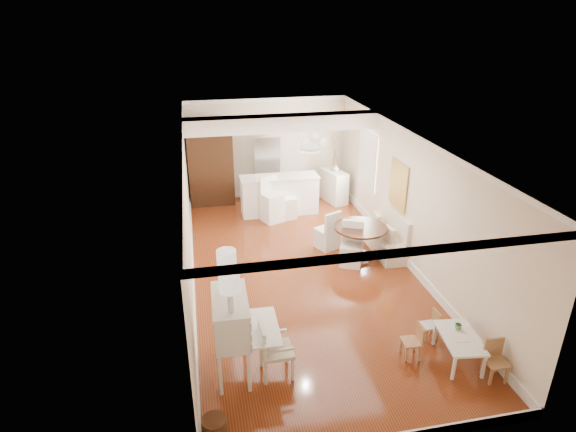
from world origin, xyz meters
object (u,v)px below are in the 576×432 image
object	(u,v)px
wicker_basket	(215,429)
breakfast_counter	(279,195)
slip_chair_near	(351,245)
slip_chair_far	(327,229)
kids_chair_c	(496,361)
fridge	(279,168)
kids_chair_a	(412,341)
kids_table	(458,349)
pantry_cabinet	(211,164)
bar_stool_right	(289,202)
gustavian_armchair	(276,349)
bar_stool_left	(272,200)
sideboard	(334,186)
dining_table	(360,243)
secretary_bureau	(232,336)
kids_chair_b	(430,325)

from	to	relation	value
wicker_basket	breakfast_counter	distance (m)	7.37
slip_chair_near	slip_chair_far	world-z (taller)	slip_chair_near
kids_chair_c	fridge	distance (m)	8.04
kids_chair_a	slip_chair_far	bearing A→B (deg)	-172.82
kids_table	pantry_cabinet	bearing A→B (deg)	114.29
slip_chair_far	bar_stool_right	distance (m)	1.88
kids_chair_a	breakfast_counter	distance (m)	6.16
gustavian_armchair	bar_stool_right	bearing A→B (deg)	-14.77
bar_stool_left	sideboard	bearing A→B (deg)	6.11
gustavian_armchair	breakfast_counter	distance (m)	6.14
gustavian_armchair	dining_table	world-z (taller)	gustavian_armchair
slip_chair_far	breakfast_counter	size ratio (longest dim) A/B	0.45
gustavian_armchair	dining_table	xyz separation A→B (m)	(2.40, 3.18, -0.06)
kids_chair_c	fridge	world-z (taller)	fridge
secretary_bureau	kids_chair_a	distance (m)	2.79
kids_chair_b	pantry_cabinet	size ratio (longest dim) A/B	0.22
dining_table	slip_chair_near	xyz separation A→B (m)	(-0.26, -0.20, 0.08)
gustavian_armchair	wicker_basket	distance (m)	1.44
bar_stool_right	fridge	size ratio (longest dim) A/B	0.51
kids_chair_c	fridge	xyz separation A→B (m)	(-1.76, 7.83, 0.58)
kids_chair_a	sideboard	distance (m)	6.67
kids_table	kids_chair_a	distance (m)	0.72
gustavian_armchair	sideboard	bearing A→B (deg)	-24.61
slip_chair_far	kids_chair_b	bearing A→B (deg)	77.62
kids_table	dining_table	world-z (taller)	dining_table
pantry_cabinet	kids_chair_a	bearing A→B (deg)	-69.62
kids_chair_b	slip_chair_near	bearing A→B (deg)	-170.78
gustavian_armchair	bar_stool_right	size ratio (longest dim) A/B	0.98
bar_stool_right	pantry_cabinet	size ratio (longest dim) A/B	0.40
wicker_basket	kids_chair_c	size ratio (longest dim) A/B	0.50
gustavian_armchair	fridge	world-z (taller)	fridge
kids_table	dining_table	distance (m)	3.48
secretary_bureau	pantry_cabinet	distance (m)	6.94
bar_stool_right	dining_table	bearing A→B (deg)	-72.66
gustavian_armchair	fridge	xyz separation A→B (m)	(1.37, 7.07, 0.46)
wicker_basket	pantry_cabinet	distance (m)	8.20
kids_chair_c	bar_stool_right	distance (m)	6.65
bar_stool_right	sideboard	xyz separation A→B (m)	(1.48, 0.93, -0.01)
wicker_basket	dining_table	xyz separation A→B (m)	(3.38, 4.20, 0.22)
kids_table	pantry_cabinet	size ratio (longest dim) A/B	0.39
gustavian_armchair	sideboard	size ratio (longest dim) A/B	0.95
kids_chair_a	fridge	distance (m)	7.19
bar_stool_right	slip_chair_far	bearing A→B (deg)	-80.08
kids_chair_a	slip_chair_near	xyz separation A→B (m)	(0.02, 3.03, 0.17)
wicker_basket	kids_chair_a	distance (m)	3.26
bar_stool_left	fridge	size ratio (longest dim) A/B	0.65
secretary_bureau	slip_chair_far	size ratio (longest dim) A/B	1.42
wicker_basket	fridge	xyz separation A→B (m)	(2.35, 8.09, 0.74)
dining_table	breakfast_counter	xyz separation A→B (m)	(-1.23, 2.85, 0.13)
kids_chair_c	pantry_cabinet	world-z (taller)	pantry_cabinet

